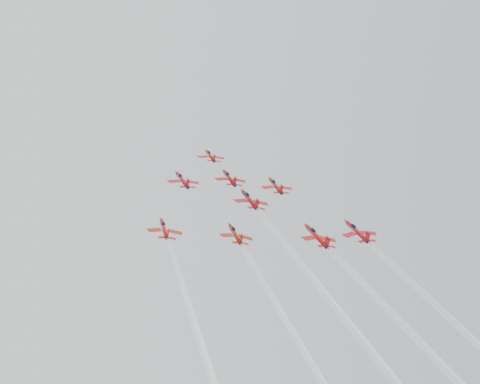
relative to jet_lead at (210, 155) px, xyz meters
name	(u,v)px	position (x,y,z in m)	size (l,w,h in m)	color
jet_lead	(210,155)	(0.00, 0.00, 0.00)	(9.42, 12.01, 7.83)	maroon
jet_row2_left	(182,180)	(-14.91, -19.65, -11.94)	(9.62, 12.25, 7.99)	maroon
jet_row2_center	(229,178)	(0.72, -16.40, -9.96)	(10.05, 12.80, 8.35)	maroon
jet_row2_right	(275,185)	(14.55, -19.86, -12.07)	(10.01, 12.75, 8.32)	#9B180E
jet_center	(334,308)	(1.80, -73.20, -44.56)	(10.51, 98.22, 60.44)	maroon
jet_rear_farleft	(211,344)	(-26.20, -80.60, -49.06)	(8.38, 78.36, 48.22)	#A5160F
jet_rear_left	(308,348)	(-9.32, -82.67, -50.32)	(8.51, 79.53, 48.94)	maroon
jet_rear_right	(438,369)	(12.75, -89.10, -54.23)	(10.04, 93.85, 57.75)	#A60F11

